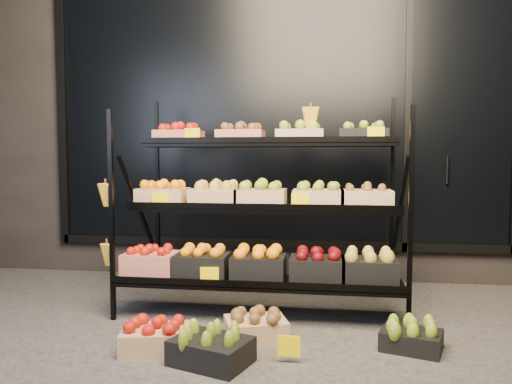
% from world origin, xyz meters
% --- Properties ---
extents(ground, '(24.00, 24.00, 0.00)m').
position_xyz_m(ground, '(0.00, 0.00, 0.00)').
color(ground, '#514F4C').
rests_on(ground, ground).
extents(building, '(6.00, 2.08, 3.50)m').
position_xyz_m(building, '(0.00, 2.59, 1.75)').
color(building, '#2D2826').
rests_on(building, ground).
extents(display_rack, '(2.18, 1.02, 1.68)m').
position_xyz_m(display_rack, '(-0.01, 0.60, 0.79)').
color(display_rack, black).
rests_on(display_rack, ground).
extents(tag_floor_b, '(0.13, 0.01, 0.12)m').
position_xyz_m(tag_floor_b, '(0.28, -0.40, 0.06)').
color(tag_floor_b, '#FFDA00').
rests_on(tag_floor_b, ground).
extents(floor_crate_left, '(0.45, 0.37, 0.20)m').
position_xyz_m(floor_crate_left, '(-0.53, -0.33, 0.09)').
color(floor_crate_left, tan).
rests_on(floor_crate_left, ground).
extents(floor_crate_midleft, '(0.50, 0.43, 0.21)m').
position_xyz_m(floor_crate_midleft, '(-0.15, -0.47, 0.10)').
color(floor_crate_midleft, black).
rests_on(floor_crate_midleft, ground).
extents(floor_crate_midright, '(0.45, 0.39, 0.20)m').
position_xyz_m(floor_crate_midright, '(0.04, -0.05, 0.09)').
color(floor_crate_midright, tan).
rests_on(floor_crate_midright, ground).
extents(floor_crate_right, '(0.41, 0.35, 0.18)m').
position_xyz_m(floor_crate_right, '(1.00, -0.10, 0.09)').
color(floor_crate_right, black).
rests_on(floor_crate_right, ground).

